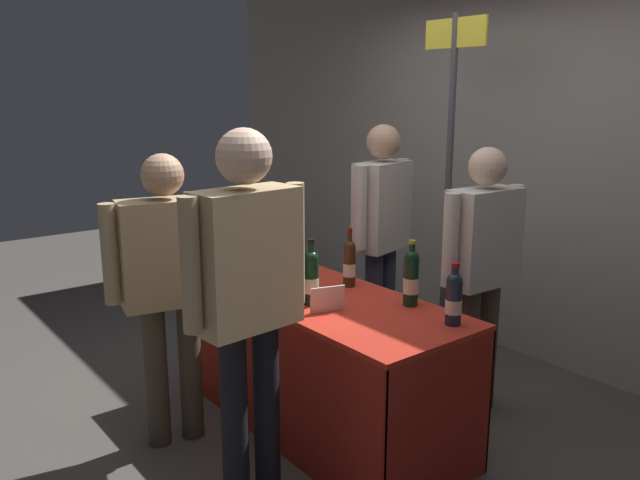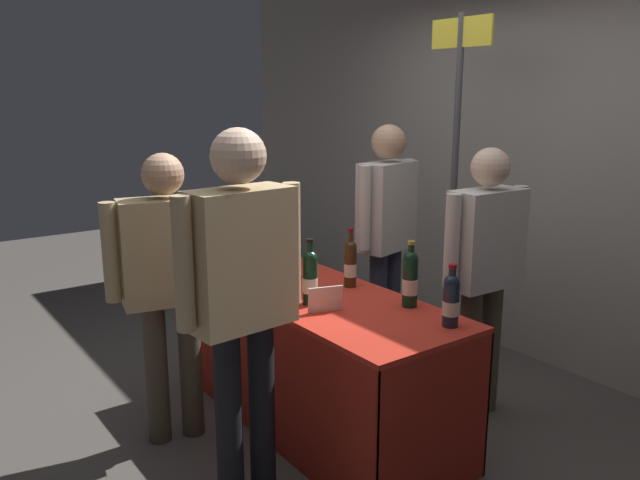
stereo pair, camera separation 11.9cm
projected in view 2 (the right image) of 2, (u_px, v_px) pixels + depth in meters
The scene contains 16 objects.
ground_plane at pixel (320, 424), 3.60m from camera, with size 12.00×12.00×0.00m, color #514C47.
back_partition at pixel (536, 138), 4.30m from camera, with size 6.96×0.12×3.06m, color #9E998E.
tasting_table at pixel (320, 335), 3.48m from camera, with size 1.77×0.71×0.77m.
featured_wine_bottle at pixel (451, 299), 2.93m from camera, with size 0.08×0.08×0.30m.
display_bottle_0 at pixel (350, 263), 3.53m from camera, with size 0.07×0.07×0.33m.
display_bottle_1 at pixel (278, 240), 4.11m from camera, with size 0.07×0.07×0.30m.
display_bottle_2 at pixel (288, 280), 3.19m from camera, with size 0.08×0.08×0.33m.
display_bottle_3 at pixel (410, 278), 3.19m from camera, with size 0.08×0.08×0.34m.
display_bottle_4 at pixel (310, 276), 3.23m from camera, with size 0.08×0.08×0.35m.
wine_glass_near_vendor at pixel (289, 263), 3.68m from camera, with size 0.08×0.08×0.13m.
brochure_stand at pixel (325, 299), 3.13m from camera, with size 0.18×0.01×0.13m, color silver.
vendor_presenter at pixel (485, 260), 3.53m from camera, with size 0.23×0.60×1.55m.
vendor_assistant at pixel (387, 225), 4.19m from camera, with size 0.31×0.58×1.64m.
taster_foreground_right at pixel (168, 273), 3.26m from camera, with size 0.30×0.62×1.55m.
taster_foreground_left at pixel (242, 285), 2.71m from camera, with size 0.25×0.62×1.70m.
booth_signpost at pixel (455, 162), 4.07m from camera, with size 0.48×0.04×2.32m.
Camera 2 is at (2.64, -1.93, 1.84)m, focal length 35.57 mm.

